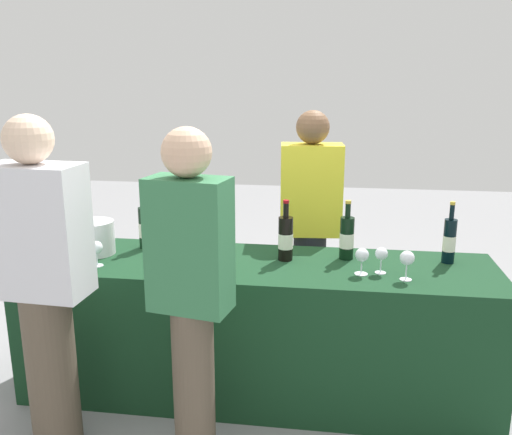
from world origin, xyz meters
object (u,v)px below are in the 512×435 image
at_px(wine_glass_2, 381,255).
at_px(wine_glass_3, 407,259).
at_px(ice_bucket, 94,237).
at_px(guest_0, 43,280).
at_px(wine_bottle_2, 347,238).
at_px(wine_bottle_3, 449,240).
at_px(wine_bottle_0, 146,227).
at_px(guest_1, 191,290).
at_px(server_pouring, 310,223).
at_px(wine_glass_0, 96,249).
at_px(wine_glass_1, 362,256).
at_px(wine_bottle_1, 286,238).

bearing_deg(wine_glass_2, wine_glass_3, -34.86).
xyz_separation_m(ice_bucket, guest_0, (0.04, -0.64, -0.01)).
relative_size(wine_bottle_2, wine_bottle_3, 0.98).
height_order(wine_bottle_2, wine_glass_3, wine_bottle_2).
relative_size(wine_bottle_0, guest_1, 0.22).
xyz_separation_m(wine_glass_2, server_pouring, (-0.39, 0.70, -0.03)).
height_order(server_pouring, guest_1, guest_1).
distance_m(wine_glass_0, wine_glass_1, 1.37).
bearing_deg(ice_bucket, wine_bottle_3, 3.49).
distance_m(wine_bottle_3, guest_0, 2.04).
relative_size(wine_glass_0, wine_glass_2, 1.01).
distance_m(wine_bottle_0, wine_glass_0, 0.38).
distance_m(wine_bottle_2, wine_bottle_3, 0.54).
height_order(wine_glass_0, wine_glass_3, wine_glass_3).
bearing_deg(wine_bottle_1, guest_0, -146.76).
bearing_deg(wine_bottle_3, wine_glass_1, -151.90).
xyz_separation_m(server_pouring, guest_1, (-0.45, -1.25, 0.02)).
relative_size(wine_glass_0, guest_1, 0.09).
height_order(wine_glass_2, guest_0, guest_0).
relative_size(wine_bottle_0, server_pouring, 0.22).
xyz_separation_m(wine_glass_0, server_pouring, (1.08, 0.80, -0.03)).
xyz_separation_m(wine_bottle_0, wine_glass_1, (1.22, -0.28, -0.03)).
bearing_deg(guest_0, guest_1, 1.57).
distance_m(wine_bottle_1, wine_bottle_3, 0.87).
bearing_deg(wine_bottle_3, server_pouring, 147.62).
distance_m(wine_bottle_0, wine_glass_1, 1.25).
height_order(wine_glass_2, server_pouring, server_pouring).
xyz_separation_m(wine_glass_0, wine_glass_1, (1.37, 0.07, 0.00)).
bearing_deg(wine_bottle_1, wine_bottle_0, 172.86).
height_order(wine_glass_0, wine_glass_2, same).
bearing_deg(wine_glass_1, wine_bottle_1, 156.62).
distance_m(wine_glass_3, ice_bucket, 1.69).
distance_m(wine_bottle_3, wine_glass_0, 1.87).
bearing_deg(guest_0, wine_bottle_1, 36.51).
height_order(wine_glass_2, ice_bucket, ice_bucket).
bearing_deg(wine_bottle_0, wine_glass_1, -12.72).
distance_m(wine_bottle_1, wine_glass_1, 0.44).
relative_size(wine_glass_1, ice_bucket, 0.61).
bearing_deg(ice_bucket, wine_glass_0, -63.49).
bearing_deg(wine_bottle_0, wine_glass_3, -12.76).
height_order(wine_bottle_3, wine_glass_1, wine_bottle_3).
bearing_deg(wine_glass_2, server_pouring, 119.03).
relative_size(wine_bottle_1, wine_glass_2, 2.45).
bearing_deg(wine_glass_2, ice_bucket, 176.35).
height_order(wine_glass_0, ice_bucket, ice_bucket).
distance_m(wine_bottle_2, wine_glass_0, 1.34).
xyz_separation_m(wine_bottle_3, server_pouring, (-0.76, 0.48, -0.06)).
height_order(wine_glass_2, wine_glass_3, wine_glass_3).
relative_size(wine_glass_2, server_pouring, 0.09).
bearing_deg(wine_bottle_0, wine_glass_0, -113.67).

